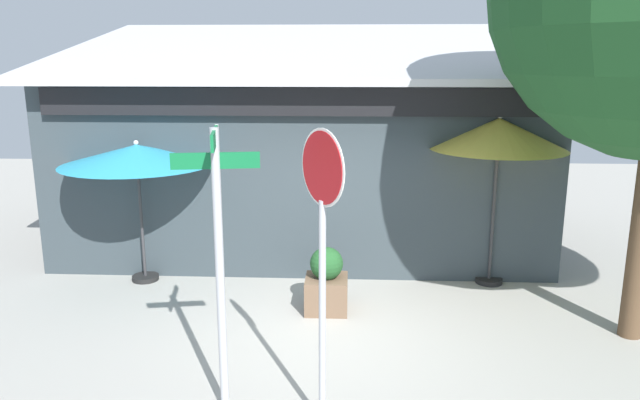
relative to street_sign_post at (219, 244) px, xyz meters
name	(u,v)px	position (x,y,z in m)	size (l,w,h in m)	color
ground_plane	(330,339)	(1.06, 1.77, -1.89)	(28.00, 28.00, 0.10)	#9E9B93
cafe_building	(307,152)	(0.41, 6.63, -0.08)	(9.26, 6.08, 4.44)	#333D42
street_sign_post	(219,244)	(0.00, 0.00, 0.00)	(0.85, 0.91, 3.01)	#A8AAB2
stop_sign	(322,227)	(1.05, -0.22, 0.25)	(0.43, 0.62, 3.03)	#A8AAB2
patio_umbrella_teal_left	(137,156)	(-2.12, 3.72, 0.28)	(2.44, 2.44, 2.37)	black
patio_umbrella_mustard_center	(499,135)	(3.64, 3.88, 0.63)	(2.14, 2.14, 2.81)	black
sidewalk_planter	(326,283)	(0.98, 2.63, -1.41)	(0.62, 0.62, 0.97)	brown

